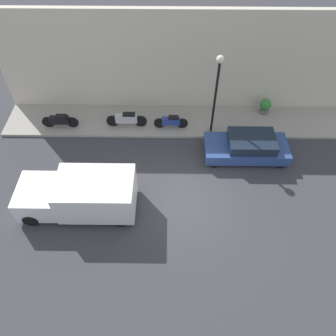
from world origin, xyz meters
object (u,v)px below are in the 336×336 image
Objects in this scene: parked_car at (247,147)px; motorcycle_blue at (171,122)px; streetlamp at (217,83)px; potted_plant at (265,106)px; scooter_silver at (127,119)px; delivery_van at (79,195)px; motorcycle_black at (60,121)px.

parked_car is 4.18m from motorcycle_blue.
potted_plant is at bearing -63.49° from streetlamp.
streetlamp is at bearing -94.41° from scooter_silver.
potted_plant is (1.53, -3.07, -2.53)m from streetlamp.
streetlamp is at bearing -51.04° from delivery_van.
parked_car reaches higher than scooter_silver.
streetlamp is (-0.34, -4.47, 2.52)m from scooter_silver.
motorcycle_blue is 0.93× the size of motorcycle_black.
motorcycle_black is 0.89× the size of scooter_silver.
potted_plant reaches higher than motorcycle_blue.
scooter_silver is at bearing -88.07° from motorcycle_black.
streetlamp reaches higher than motorcycle_blue.
potted_plant is (6.34, -9.02, -0.31)m from delivery_van.
motorcycle_blue is at bearing 103.93° from potted_plant.
scooter_silver is 5.14m from streetlamp.
motorcycle_blue is (1.84, 3.75, -0.03)m from parked_car.
motorcycle_blue is 3.34m from streetlamp.
motorcycle_black is (5.03, 2.05, -0.34)m from delivery_van.
parked_car is 2.11× the size of motorcycle_black.
motorcycle_black is (1.81, 9.63, -0.01)m from parked_car.
scooter_silver is at bearing 72.43° from parked_car.
potted_plant reaches higher than motorcycle_black.
motorcycle_black is at bearing 90.20° from motorcycle_blue.
motorcycle_black reaches higher than motorcycle_blue.
potted_plant is (1.29, -5.19, 0.05)m from motorcycle_blue.
delivery_van reaches higher than scooter_silver.
parked_car is at bearing -134.11° from streetlamp.
streetlamp is (4.81, -5.95, 2.22)m from delivery_van.
motorcycle_black is 2.22× the size of potted_plant.
motorcycle_blue is at bearing -89.80° from motorcycle_black.
potted_plant is (1.19, -7.54, -0.01)m from scooter_silver.
delivery_van is at bearing 163.97° from scooter_silver.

